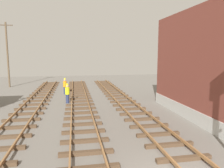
# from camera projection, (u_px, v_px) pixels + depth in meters

# --- Properties ---
(utility_pole_far) EXTENTS (1.80, 0.24, 8.92)m
(utility_pole_far) POSITION_uv_depth(u_px,v_px,m) (7.00, 54.00, 29.03)
(utility_pole_far) COLOR brown
(utility_pole_far) RESTS_ON ground
(track_worker_foreground) EXTENTS (0.40, 0.40, 1.87)m
(track_worker_foreground) POSITION_uv_depth(u_px,v_px,m) (67.00, 93.00, 19.68)
(track_worker_foreground) COLOR #262D4C
(track_worker_foreground) RESTS_ON ground
(track_worker_distant) EXTENTS (0.40, 0.40, 1.87)m
(track_worker_distant) POSITION_uv_depth(u_px,v_px,m) (65.00, 86.00, 24.24)
(track_worker_distant) COLOR #262D4C
(track_worker_distant) RESTS_ON ground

